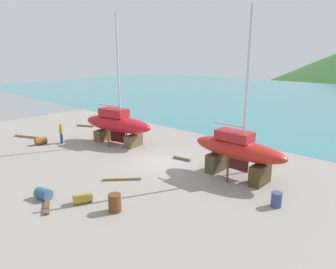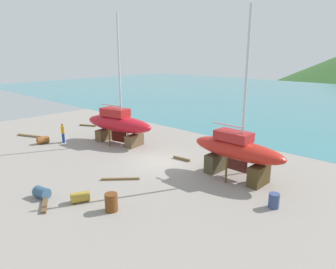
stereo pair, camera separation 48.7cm
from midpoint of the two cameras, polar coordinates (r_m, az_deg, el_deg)
ground_plane at (r=19.89m, az=-8.04°, el=-7.23°), size 44.19×44.19×0.00m
sea_water at (r=55.52m, az=26.79°, el=5.70°), size 135.05×60.74×0.01m
sailboat_large_starboard at (r=26.07m, az=-10.02°, el=1.99°), size 7.02×3.16×10.50m
sailboat_small_center at (r=19.02m, az=12.18°, el=-2.88°), size 6.17×2.27×10.01m
worker at (r=27.52m, az=-19.82°, el=0.23°), size 0.50×0.44×1.68m
barrel_rust_mid at (r=15.41m, az=-10.83°, el=-12.44°), size 0.69×0.69×0.89m
barrel_ochre at (r=27.93m, az=-23.14°, el=-1.11°), size 0.72×0.99×0.60m
barrel_rust_near at (r=16.66m, az=-16.49°, el=-11.31°), size 0.87×1.07×0.54m
barrel_tar_black at (r=17.73m, az=-22.98°, el=-10.15°), size 0.92×0.76×0.60m
barrel_blue_faded at (r=16.46m, az=18.79°, el=-11.42°), size 0.74×0.74×0.76m
timber_short_cross at (r=18.93m, az=-9.38°, el=-8.27°), size 1.71×1.77×0.12m
timber_plank_far at (r=17.20m, az=-22.41°, el=-11.74°), size 2.19×1.36×0.14m
timber_long_aft at (r=33.15m, az=-15.62°, el=1.56°), size 1.74×0.98×0.15m
timber_plank_near at (r=22.11m, az=1.96°, el=-4.52°), size 1.39×0.32×0.18m
timber_long_fore at (r=30.74m, az=-25.27°, el=-0.35°), size 2.53×1.23×0.18m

